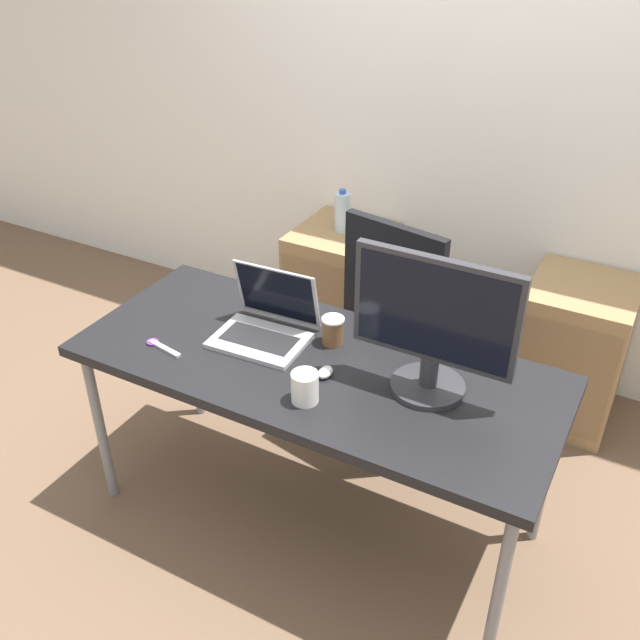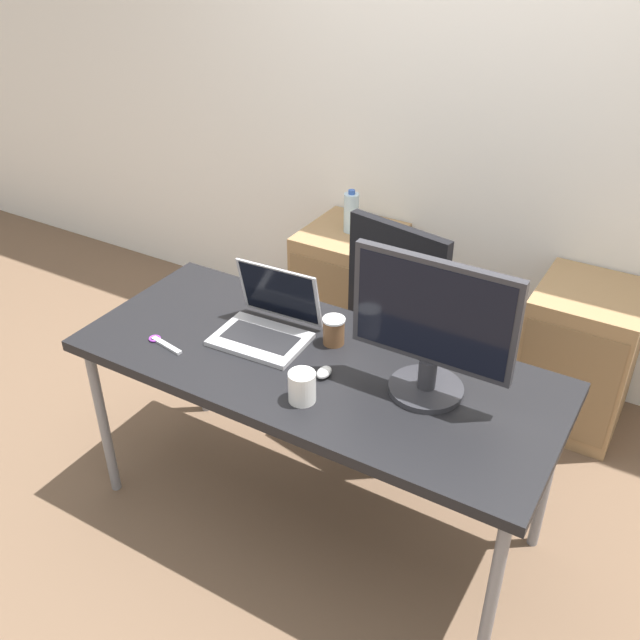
{
  "view_description": "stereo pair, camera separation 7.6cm",
  "coord_description": "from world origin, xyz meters",
  "px_view_note": "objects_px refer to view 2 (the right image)",
  "views": [
    {
      "loc": [
        0.98,
        -1.77,
        2.19
      ],
      "look_at": [
        0.0,
        0.04,
        0.9
      ],
      "focal_mm": 40.0,
      "sensor_mm": 36.0,
      "label": 1
    },
    {
      "loc": [
        1.05,
        -1.73,
        2.19
      ],
      "look_at": [
        0.0,
        0.04,
        0.9
      ],
      "focal_mm": 40.0,
      "sensor_mm": 36.0,
      "label": 2
    }
  ],
  "objects_px": {
    "water_bottle": "(351,212)",
    "office_chair": "(417,355)",
    "coffee_cup_white": "(302,387)",
    "cabinet_right": "(579,357)",
    "mouse": "(324,372)",
    "cabinet_left": "(349,290)",
    "coffee_cup_brown": "(334,331)",
    "monitor": "(432,328)",
    "laptop_center": "(267,323)"
  },
  "relations": [
    {
      "from": "office_chair",
      "to": "laptop_center",
      "type": "bearing_deg",
      "value": -119.51
    },
    {
      "from": "cabinet_right",
      "to": "coffee_cup_brown",
      "type": "bearing_deg",
      "value": -125.04
    },
    {
      "from": "coffee_cup_white",
      "to": "office_chair",
      "type": "bearing_deg",
      "value": 87.6
    },
    {
      "from": "water_bottle",
      "to": "coffee_cup_white",
      "type": "height_order",
      "value": "water_bottle"
    },
    {
      "from": "water_bottle",
      "to": "coffee_cup_brown",
      "type": "relative_size",
      "value": 2.1
    },
    {
      "from": "cabinet_right",
      "to": "mouse",
      "type": "distance_m",
      "value": 1.42
    },
    {
      "from": "monitor",
      "to": "coffee_cup_white",
      "type": "height_order",
      "value": "monitor"
    },
    {
      "from": "office_chair",
      "to": "cabinet_left",
      "type": "bearing_deg",
      "value": 141.36
    },
    {
      "from": "water_bottle",
      "to": "laptop_center",
      "type": "height_order",
      "value": "laptop_center"
    },
    {
      "from": "laptop_center",
      "to": "coffee_cup_brown",
      "type": "relative_size",
      "value": 3.3
    },
    {
      "from": "cabinet_left",
      "to": "monitor",
      "type": "height_order",
      "value": "monitor"
    },
    {
      "from": "coffee_cup_brown",
      "to": "cabinet_right",
      "type": "bearing_deg",
      "value": 54.96
    },
    {
      "from": "office_chair",
      "to": "cabinet_left",
      "type": "xyz_separation_m",
      "value": [
        -0.59,
        0.47,
        -0.08
      ]
    },
    {
      "from": "mouse",
      "to": "coffee_cup_brown",
      "type": "height_order",
      "value": "coffee_cup_brown"
    },
    {
      "from": "water_bottle",
      "to": "monitor",
      "type": "relative_size",
      "value": 0.41
    },
    {
      "from": "office_chair",
      "to": "coffee_cup_brown",
      "type": "xyz_separation_m",
      "value": [
        -0.11,
        -0.54,
        0.39
      ]
    },
    {
      "from": "monitor",
      "to": "coffee_cup_brown",
      "type": "relative_size",
      "value": 5.16
    },
    {
      "from": "cabinet_left",
      "to": "monitor",
      "type": "distance_m",
      "value": 1.55
    },
    {
      "from": "mouse",
      "to": "office_chair",
      "type": "bearing_deg",
      "value": 86.75
    },
    {
      "from": "office_chair",
      "to": "cabinet_right",
      "type": "relative_size",
      "value": 1.61
    },
    {
      "from": "office_chair",
      "to": "laptop_center",
      "type": "xyz_separation_m",
      "value": [
        -0.35,
        -0.62,
        0.39
      ]
    },
    {
      "from": "office_chair",
      "to": "monitor",
      "type": "height_order",
      "value": "monitor"
    },
    {
      "from": "coffee_cup_brown",
      "to": "water_bottle",
      "type": "bearing_deg",
      "value": 115.44
    },
    {
      "from": "laptop_center",
      "to": "water_bottle",
      "type": "bearing_deg",
      "value": 102.55
    },
    {
      "from": "monitor",
      "to": "mouse",
      "type": "height_order",
      "value": "monitor"
    },
    {
      "from": "office_chair",
      "to": "mouse",
      "type": "relative_size",
      "value": 15.99
    },
    {
      "from": "monitor",
      "to": "water_bottle",
      "type": "bearing_deg",
      "value": 128.52
    },
    {
      "from": "cabinet_left",
      "to": "coffee_cup_brown",
      "type": "distance_m",
      "value": 1.21
    },
    {
      "from": "cabinet_left",
      "to": "coffee_cup_brown",
      "type": "relative_size",
      "value": 6.55
    },
    {
      "from": "cabinet_right",
      "to": "mouse",
      "type": "bearing_deg",
      "value": -118.01
    },
    {
      "from": "cabinet_right",
      "to": "coffee_cup_white",
      "type": "xyz_separation_m",
      "value": [
        -0.63,
        -1.35,
        0.47
      ]
    },
    {
      "from": "cabinet_right",
      "to": "monitor",
      "type": "distance_m",
      "value": 1.32
    },
    {
      "from": "water_bottle",
      "to": "coffee_cup_white",
      "type": "relative_size",
      "value": 2.06
    },
    {
      "from": "cabinet_right",
      "to": "coffee_cup_white",
      "type": "distance_m",
      "value": 1.56
    },
    {
      "from": "laptop_center",
      "to": "cabinet_right",
      "type": "bearing_deg",
      "value": 49.02
    },
    {
      "from": "cabinet_left",
      "to": "laptop_center",
      "type": "distance_m",
      "value": 1.21
    },
    {
      "from": "cabinet_right",
      "to": "mouse",
      "type": "xyz_separation_m",
      "value": [
        -0.64,
        -1.2,
        0.43
      ]
    },
    {
      "from": "cabinet_left",
      "to": "coffee_cup_white",
      "type": "xyz_separation_m",
      "value": [
        0.55,
        -1.35,
        0.47
      ]
    },
    {
      "from": "cabinet_right",
      "to": "mouse",
      "type": "relative_size",
      "value": 9.91
    },
    {
      "from": "water_bottle",
      "to": "office_chair",
      "type": "bearing_deg",
      "value": -38.77
    },
    {
      "from": "coffee_cup_brown",
      "to": "laptop_center",
      "type": "bearing_deg",
      "value": -161.49
    },
    {
      "from": "office_chair",
      "to": "laptop_center",
      "type": "relative_size",
      "value": 3.2
    },
    {
      "from": "cabinet_right",
      "to": "laptop_center",
      "type": "distance_m",
      "value": 1.51
    },
    {
      "from": "monitor",
      "to": "coffee_cup_brown",
      "type": "xyz_separation_m",
      "value": [
        -0.4,
        0.09,
        -0.19
      ]
    },
    {
      "from": "laptop_center",
      "to": "monitor",
      "type": "bearing_deg",
      "value": -1.09
    },
    {
      "from": "mouse",
      "to": "coffee_cup_white",
      "type": "bearing_deg",
      "value": -88.18
    },
    {
      "from": "mouse",
      "to": "coffee_cup_brown",
      "type": "xyz_separation_m",
      "value": [
        -0.07,
        0.19,
        0.04
      ]
    },
    {
      "from": "cabinet_right",
      "to": "monitor",
      "type": "relative_size",
      "value": 1.27
    },
    {
      "from": "monitor",
      "to": "coffee_cup_brown",
      "type": "distance_m",
      "value": 0.45
    },
    {
      "from": "water_bottle",
      "to": "cabinet_left",
      "type": "bearing_deg",
      "value": -90.0
    }
  ]
}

